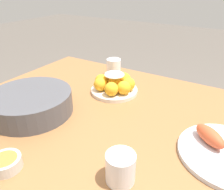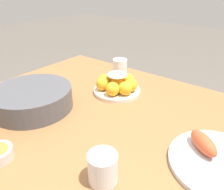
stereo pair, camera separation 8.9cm
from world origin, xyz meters
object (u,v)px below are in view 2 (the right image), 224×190
Objects in this scene: serving_bowl at (33,98)px; cup_far at (103,168)px; cake_plate at (117,85)px; dining_table at (106,137)px; seafood_platter at (223,160)px; cup_near at (120,68)px.

cup_far is at bearing 166.81° from serving_bowl.
serving_bowl is (0.18, 0.31, 0.01)m from cake_plate.
seafood_platter is (-0.41, -0.01, 0.11)m from dining_table.
seafood_platter is at bearing 160.31° from cake_plate.
dining_table is at bearing -155.90° from serving_bowl.
cup_far is at bearing 122.54° from cake_plate.
cup_near is (0.10, -0.16, 0.01)m from cake_plate.
serving_bowl is 1.08× the size of seafood_platter.
serving_bowl reaches higher than dining_table.
cup_near is 0.68m from cup_far.
cake_plate is at bearing 121.90° from cup_near.
dining_table is 13.19× the size of cup_near.
dining_table is 0.42m from cup_near.
cup_far is at bearing 127.65° from dining_table.
seafood_platter reaches higher than dining_table.
seafood_platter is 3.02× the size of cup_near.
serving_bowl reaches higher than seafood_platter.
cake_plate is (0.09, -0.19, 0.13)m from dining_table.
cake_plate is 0.68× the size of serving_bowl.
seafood_platter is (-0.68, -0.13, -0.03)m from serving_bowl.
cup_far is (-0.18, 0.23, 0.13)m from dining_table.
seafood_platter is 0.33m from cup_far.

